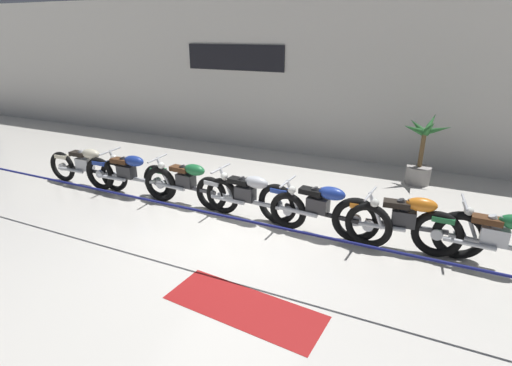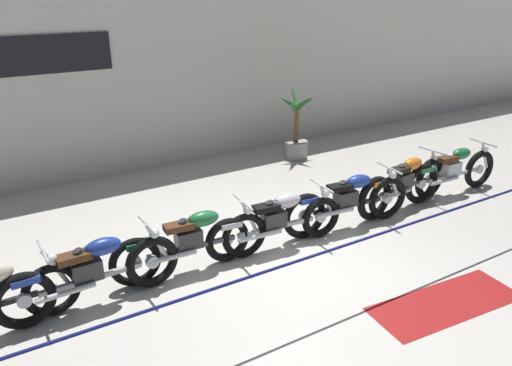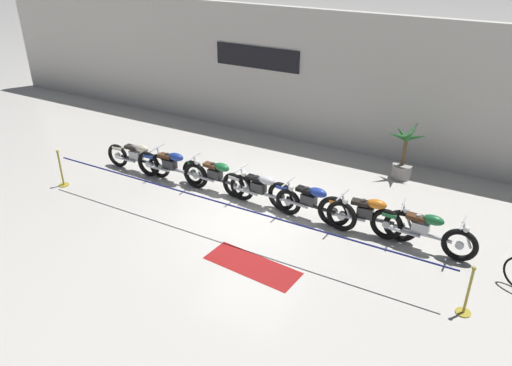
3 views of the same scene
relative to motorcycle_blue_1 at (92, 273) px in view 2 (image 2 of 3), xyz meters
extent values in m
plane|color=silver|center=(2.79, -0.55, -0.47)|extent=(120.00, 120.00, 0.00)
cube|color=silver|center=(2.79, 4.57, 1.63)|extent=(28.00, 0.25, 4.20)
cube|color=black|center=(0.21, 4.43, 2.11)|extent=(3.01, 0.04, 0.70)
torus|color=black|center=(-0.48, 0.06, -0.11)|extent=(0.71, 0.12, 0.71)
cylinder|color=silver|center=(-0.48, 0.06, -0.11)|extent=(0.17, 0.08, 0.17)
cylinder|color=silver|center=(-0.39, 0.06, 0.17)|extent=(0.30, 0.06, 0.59)
cylinder|color=silver|center=(-0.50, 0.05, 0.44)|extent=(0.05, 0.62, 0.04)
sphere|color=silver|center=(-0.42, 0.06, 0.30)|extent=(0.14, 0.14, 0.14)
torus|color=black|center=(0.78, 0.03, -0.10)|extent=(0.74, 0.15, 0.74)
torus|color=black|center=(-0.80, -0.02, -0.10)|extent=(0.74, 0.15, 0.74)
cylinder|color=silver|center=(0.78, 0.03, -0.10)|extent=(0.18, 0.09, 0.17)
cylinder|color=silver|center=(-0.80, -0.02, -0.10)|extent=(0.18, 0.09, 0.17)
cylinder|color=silver|center=(0.87, 0.03, 0.19)|extent=(0.31, 0.07, 0.59)
cube|color=#2D2D30|center=(-0.06, 0.00, 0.06)|extent=(0.37, 0.23, 0.26)
cylinder|color=#2D2D30|center=(-0.02, 0.00, 0.26)|extent=(0.18, 0.12, 0.24)
cylinder|color=#2D2D30|center=(-0.10, 0.00, 0.26)|extent=(0.18, 0.12, 0.24)
cylinder|color=silver|center=(-0.35, -0.15, -0.08)|extent=(0.70, 0.09, 0.07)
cube|color=#ADAFB5|center=(-0.01, 0.00, -0.08)|extent=(1.27, 0.10, 0.06)
ellipsoid|color=navy|center=(0.17, 0.01, 0.32)|extent=(0.47, 0.24, 0.22)
cube|color=#4C2D19|center=(-0.19, 0.00, 0.28)|extent=(0.41, 0.21, 0.09)
cube|color=navy|center=(-0.75, -0.02, 0.16)|extent=(0.33, 0.17, 0.08)
cylinder|color=silver|center=(0.76, 0.03, 0.45)|extent=(0.06, 0.62, 0.04)
sphere|color=silver|center=(0.84, 0.03, 0.31)|extent=(0.14, 0.14, 0.14)
torus|color=black|center=(2.21, 0.06, -0.11)|extent=(0.72, 0.16, 0.71)
torus|color=black|center=(0.60, 0.16, -0.11)|extent=(0.72, 0.16, 0.71)
cylinder|color=silver|center=(2.21, 0.06, -0.11)|extent=(0.17, 0.09, 0.17)
cylinder|color=silver|center=(0.60, 0.16, -0.11)|extent=(0.17, 0.09, 0.17)
cylinder|color=silver|center=(2.30, 0.05, 0.17)|extent=(0.31, 0.08, 0.59)
cube|color=#2D2D30|center=(1.35, 0.11, 0.05)|extent=(0.37, 0.24, 0.26)
cylinder|color=#2D2D30|center=(1.40, 0.11, 0.25)|extent=(0.19, 0.12, 0.24)
cylinder|color=#2D2D30|center=(1.31, 0.12, 0.25)|extent=(0.19, 0.12, 0.24)
cylinder|color=silver|center=(1.05, -0.01, -0.09)|extent=(0.70, 0.12, 0.07)
cube|color=#47474C|center=(1.40, 0.11, -0.09)|extent=(1.30, 0.15, 0.06)
ellipsoid|color=#1E6B38|center=(1.58, 0.10, 0.31)|extent=(0.47, 0.25, 0.22)
cube|color=#4C2D19|center=(1.22, 0.12, 0.27)|extent=(0.41, 0.23, 0.09)
cube|color=#1E6B38|center=(0.65, 0.16, 0.14)|extent=(0.33, 0.18, 0.08)
cylinder|color=silver|center=(2.19, 0.06, 0.44)|extent=(0.08, 0.62, 0.04)
sphere|color=silver|center=(2.27, 0.05, 0.30)|extent=(0.14, 0.14, 0.14)
torus|color=black|center=(3.57, -0.02, -0.12)|extent=(0.69, 0.16, 0.69)
torus|color=black|center=(1.95, 0.09, -0.12)|extent=(0.69, 0.16, 0.69)
cylinder|color=silver|center=(3.57, -0.02, -0.12)|extent=(0.16, 0.09, 0.16)
cylinder|color=silver|center=(1.95, 0.09, -0.12)|extent=(0.16, 0.09, 0.16)
cylinder|color=silver|center=(3.66, -0.03, 0.16)|extent=(0.31, 0.08, 0.59)
cube|color=#2D2D30|center=(2.71, 0.04, 0.04)|extent=(0.37, 0.24, 0.26)
cylinder|color=#2D2D30|center=(2.75, 0.03, 0.24)|extent=(0.19, 0.12, 0.24)
cylinder|color=#2D2D30|center=(2.67, 0.04, 0.24)|extent=(0.19, 0.12, 0.24)
cylinder|color=silver|center=(2.40, -0.08, -0.10)|extent=(0.70, 0.12, 0.07)
cube|color=#ADAFB5|center=(2.76, 0.03, -0.10)|extent=(1.30, 0.15, 0.06)
ellipsoid|color=#B7BABF|center=(2.94, 0.02, 0.30)|extent=(0.47, 0.25, 0.22)
cube|color=black|center=(2.58, 0.05, 0.26)|extent=(0.41, 0.23, 0.09)
cube|color=#B7BABF|center=(2.00, 0.09, 0.12)|extent=(0.33, 0.18, 0.08)
cylinder|color=silver|center=(3.55, -0.02, 0.43)|extent=(0.08, 0.62, 0.04)
sphere|color=silver|center=(3.63, -0.02, 0.29)|extent=(0.14, 0.14, 0.14)
torus|color=black|center=(4.96, -0.08, -0.08)|extent=(0.77, 0.19, 0.77)
torus|color=black|center=(3.33, 0.08, -0.08)|extent=(0.77, 0.19, 0.77)
cylinder|color=silver|center=(4.96, -0.08, -0.08)|extent=(0.19, 0.10, 0.18)
cylinder|color=silver|center=(3.33, 0.08, -0.08)|extent=(0.19, 0.10, 0.18)
cylinder|color=silver|center=(5.05, -0.08, 0.20)|extent=(0.31, 0.09, 0.59)
cube|color=#2D2D30|center=(4.09, 0.01, 0.08)|extent=(0.38, 0.25, 0.26)
cylinder|color=#2D2D30|center=(4.14, 0.01, 0.28)|extent=(0.19, 0.13, 0.24)
cylinder|color=#2D2D30|center=(4.05, 0.01, 0.28)|extent=(0.19, 0.13, 0.24)
cylinder|color=silver|center=(3.78, -0.10, -0.06)|extent=(0.70, 0.14, 0.07)
cube|color=black|center=(4.14, 0.00, -0.06)|extent=(1.32, 0.19, 0.06)
ellipsoid|color=navy|center=(4.32, -0.01, 0.34)|extent=(0.48, 0.26, 0.22)
cube|color=black|center=(3.97, 0.02, 0.30)|extent=(0.42, 0.24, 0.09)
cube|color=navy|center=(3.38, 0.08, 0.19)|extent=(0.33, 0.19, 0.08)
cylinder|color=silver|center=(4.94, -0.07, 0.47)|extent=(0.10, 0.62, 0.04)
sphere|color=silver|center=(5.02, -0.08, 0.33)|extent=(0.14, 0.14, 0.14)
torus|color=black|center=(6.28, 0.15, -0.07)|extent=(0.80, 0.21, 0.79)
torus|color=black|center=(4.74, 0.01, -0.07)|extent=(0.80, 0.21, 0.79)
cylinder|color=silver|center=(6.28, 0.15, -0.07)|extent=(0.19, 0.10, 0.18)
cylinder|color=silver|center=(4.74, 0.01, -0.07)|extent=(0.19, 0.10, 0.18)
cylinder|color=silver|center=(6.37, 0.16, 0.21)|extent=(0.31, 0.08, 0.59)
cube|color=#2D2D30|center=(5.46, 0.08, 0.09)|extent=(0.38, 0.25, 0.26)
cylinder|color=#2D2D30|center=(5.50, 0.08, 0.29)|extent=(0.19, 0.13, 0.24)
cylinder|color=#2D2D30|center=(5.42, 0.07, 0.29)|extent=(0.19, 0.13, 0.24)
cylinder|color=silver|center=(5.18, -0.09, -0.05)|extent=(0.70, 0.14, 0.07)
cube|color=#47474C|center=(5.51, 0.08, -0.05)|extent=(1.24, 0.18, 0.06)
ellipsoid|color=orange|center=(5.69, 0.10, 0.35)|extent=(0.48, 0.26, 0.22)
cube|color=black|center=(5.33, 0.06, 0.31)|extent=(0.42, 0.24, 0.09)
cube|color=orange|center=(4.79, 0.01, 0.21)|extent=(0.33, 0.19, 0.08)
cylinder|color=silver|center=(6.26, 0.15, 0.48)|extent=(0.10, 0.62, 0.04)
sphere|color=silver|center=(6.34, 0.16, 0.34)|extent=(0.14, 0.14, 0.14)
torus|color=black|center=(7.55, 0.02, -0.09)|extent=(0.77, 0.15, 0.76)
torus|color=black|center=(5.97, 0.08, -0.09)|extent=(0.77, 0.15, 0.76)
cylinder|color=silver|center=(7.55, 0.02, -0.09)|extent=(0.18, 0.09, 0.18)
cylinder|color=silver|center=(5.97, 0.08, -0.09)|extent=(0.18, 0.09, 0.18)
cylinder|color=silver|center=(7.64, 0.02, 0.20)|extent=(0.31, 0.07, 0.59)
cube|color=silver|center=(6.71, 0.05, 0.07)|extent=(0.37, 0.23, 0.26)
cylinder|color=silver|center=(6.75, 0.05, 0.27)|extent=(0.18, 0.12, 0.24)
cylinder|color=silver|center=(6.67, 0.05, 0.27)|extent=(0.18, 0.12, 0.24)
cylinder|color=silver|center=(6.41, -0.08, -0.07)|extent=(0.70, 0.10, 0.07)
cube|color=#ADAFB5|center=(6.76, 0.05, -0.07)|extent=(1.26, 0.11, 0.06)
ellipsoid|color=#1E6B38|center=(6.94, 0.04, 0.33)|extent=(0.47, 0.24, 0.22)
cube|color=#4C2D19|center=(6.58, 0.06, 0.29)|extent=(0.41, 0.21, 0.09)
cube|color=#1E6B38|center=(6.02, 0.08, 0.18)|extent=(0.33, 0.17, 0.08)
cylinder|color=silver|center=(7.53, 0.02, 0.46)|extent=(0.06, 0.62, 0.04)
sphere|color=silver|center=(7.61, 0.02, 0.32)|extent=(0.14, 0.14, 0.14)
cylinder|color=gray|center=(5.48, 3.35, -0.26)|extent=(0.54, 0.54, 0.40)
cylinder|color=brown|center=(5.48, 3.35, 0.34)|extent=(0.10, 0.10, 0.80)
cone|color=#235B28|center=(5.73, 3.37, 0.81)|extent=(0.60, 0.21, 0.31)
cone|color=#235B28|center=(5.57, 3.56, 0.90)|extent=(0.34, 0.59, 0.54)
cone|color=#235B28|center=(5.32, 3.43, 0.84)|extent=(0.49, 0.35, 0.40)
cone|color=#235B28|center=(5.26, 3.22, 0.81)|extent=(0.57, 0.49, 0.39)
cone|color=#235B28|center=(5.58, 3.18, 0.87)|extent=(0.35, 0.49, 0.49)
cylinder|color=navy|center=(2.73, -1.64, 0.41)|extent=(10.01, 0.04, 0.04)
cube|color=maroon|center=(3.84, -2.29, -0.46)|extent=(2.13, 0.93, 0.01)
camera|label=1|loc=(5.75, -6.01, 2.84)|focal=28.00mm
camera|label=2|loc=(-1.00, -5.60, 3.37)|focal=35.00mm
camera|label=3|loc=(8.06, -9.66, 5.87)|focal=35.00mm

